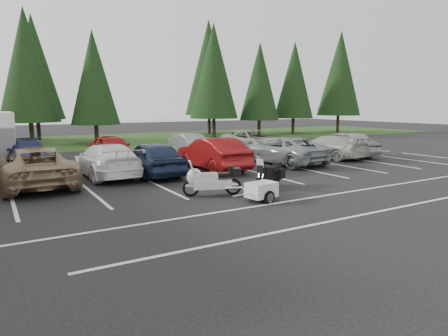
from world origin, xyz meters
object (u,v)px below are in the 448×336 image
(car_near_7, at_px, (328,147))
(car_far_4, at_px, (252,141))
(car_near_6, at_px, (283,150))
(car_far_1, at_px, (28,153))
(touring_motorcycle, at_px, (212,178))
(adventure_motorcycle, at_px, (268,173))
(car_near_4, at_px, (152,158))
(car_near_3, at_px, (106,160))
(car_far_3, at_px, (192,145))
(car_near_8, at_px, (345,143))
(car_near_5, at_px, (213,154))
(car_near_2, at_px, (36,166))
(cargo_trailer, at_px, (261,192))
(car_far_2, at_px, (112,148))

(car_near_7, bearing_deg, car_far_4, -76.59)
(car_near_6, distance_m, car_far_1, 14.27)
(car_far_4, bearing_deg, touring_motorcycle, -132.13)
(car_far_1, distance_m, adventure_motorcycle, 14.10)
(car_near_4, relative_size, car_far_4, 0.87)
(car_near_6, bearing_deg, car_near_4, -4.76)
(car_near_6, height_order, car_near_7, car_near_6)
(car_near_3, distance_m, car_far_3, 8.68)
(car_far_3, bearing_deg, car_near_8, -35.68)
(car_near_8, relative_size, adventure_motorcycle, 2.35)
(car_near_5, relative_size, car_near_6, 0.91)
(car_near_4, xyz_separation_m, car_far_3, (4.97, 5.90, -0.11))
(car_near_4, bearing_deg, car_near_2, 0.16)
(car_near_3, distance_m, car_near_5, 5.30)
(car_near_6, xyz_separation_m, car_far_3, (-2.81, 6.08, -0.06))
(car_near_5, relative_size, car_far_4, 0.91)
(cargo_trailer, bearing_deg, touring_motorcycle, 113.20)
(car_near_5, xyz_separation_m, adventure_motorcycle, (-0.35, -5.24, -0.19))
(car_near_8, xyz_separation_m, cargo_trailer, (-12.03, -7.37, -0.49))
(car_near_6, distance_m, adventure_motorcycle, 7.03)
(car_near_5, height_order, adventure_motorcycle, car_near_5)
(car_far_1, height_order, car_far_4, car_far_4)
(car_near_2, distance_m, car_far_4, 15.93)
(car_near_8, distance_m, car_far_2, 14.78)
(car_near_5, relative_size, car_far_2, 1.10)
(adventure_motorcycle, bearing_deg, car_near_6, 23.29)
(touring_motorcycle, bearing_deg, car_near_3, 131.36)
(car_near_4, bearing_deg, car_far_4, -148.68)
(car_near_8, bearing_deg, touring_motorcycle, 28.37)
(car_near_3, bearing_deg, car_far_1, -65.40)
(car_near_6, height_order, cargo_trailer, car_near_6)
(car_near_8, distance_m, car_far_3, 10.06)
(car_far_3, bearing_deg, car_far_4, -3.79)
(car_near_3, height_order, car_near_5, car_near_5)
(car_near_4, bearing_deg, car_near_8, -177.43)
(car_near_7, height_order, car_far_2, car_far_2)
(car_far_2, bearing_deg, car_far_1, 168.13)
(car_far_4, bearing_deg, car_far_3, 177.46)
(adventure_motorcycle, bearing_deg, car_far_4, 35.18)
(car_near_3, bearing_deg, car_near_6, 173.51)
(touring_motorcycle, distance_m, cargo_trailer, 1.96)
(car_far_4, xyz_separation_m, adventure_motorcycle, (-6.88, -11.09, -0.13))
(car_near_3, height_order, car_far_2, car_far_2)
(car_near_2, xyz_separation_m, car_near_5, (8.31, -0.06, 0.01))
(car_near_2, xyz_separation_m, car_near_6, (12.82, -0.22, -0.05))
(adventure_motorcycle, bearing_deg, car_near_8, 5.57)
(car_near_4, bearing_deg, car_near_7, -178.11)
(car_near_5, xyz_separation_m, car_far_1, (-8.09, 6.55, -0.12))
(car_far_3, height_order, cargo_trailer, car_far_3)
(car_near_7, xyz_separation_m, car_near_8, (1.68, 0.20, 0.11))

